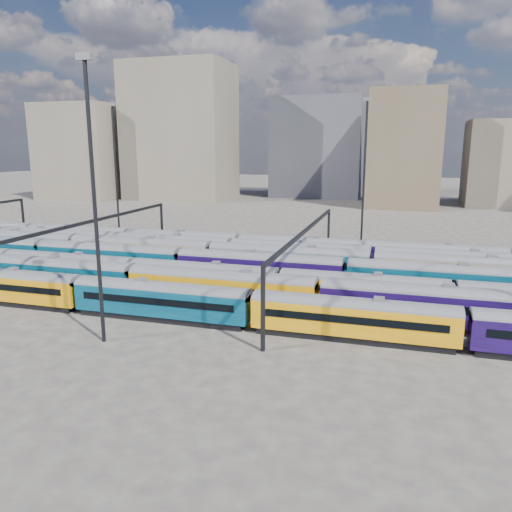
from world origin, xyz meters
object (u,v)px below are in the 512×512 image
(mast_2, at_px, (94,193))
(rake_1, at_px, (221,285))
(rake_2, at_px, (203,275))
(rake_0, at_px, (353,314))

(mast_2, bearing_deg, rake_1, 58.29)
(rake_2, bearing_deg, rake_0, -27.47)
(rake_1, distance_m, rake_2, 6.57)
(rake_0, distance_m, rake_1, 15.81)
(rake_0, xyz_separation_m, rake_1, (-14.99, 5.00, 0.28))
(rake_1, relative_size, mast_2, 4.27)
(rake_2, bearing_deg, mast_2, -100.58)
(rake_1, bearing_deg, rake_2, 130.30)
(rake_1, relative_size, rake_2, 1.14)
(rake_1, height_order, rake_2, rake_1)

